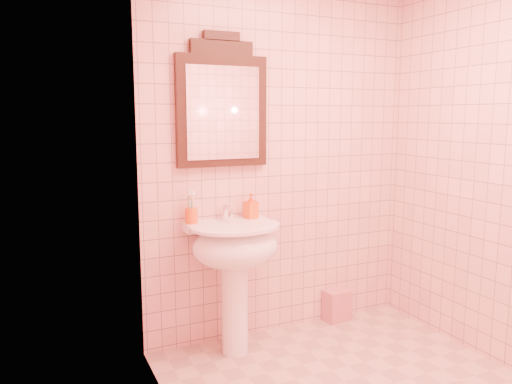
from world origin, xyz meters
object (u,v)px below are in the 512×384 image
pedestal_sink (235,255)px  towel (337,305)px  mirror (222,105)px  soap_dispenser (251,206)px  toothbrush_cup (191,215)px

pedestal_sink → towel: 1.07m
mirror → soap_dispenser: (0.17, -0.07, -0.66)m
soap_dispenser → towel: size_ratio=0.73×
toothbrush_cup → soap_dispenser: bearing=-2.6°
toothbrush_cup → towel: (1.14, 0.02, -0.80)m
toothbrush_cup → pedestal_sink: bearing=-32.3°
pedestal_sink → toothbrush_cup: 0.38m
mirror → towel: 1.75m
mirror → soap_dispenser: size_ratio=5.00×
pedestal_sink → toothbrush_cup: size_ratio=4.65×
towel → pedestal_sink: bearing=-169.4°
mirror → pedestal_sink: bearing=-90.0°
soap_dispenser → towel: bearing=-9.8°
pedestal_sink → towel: size_ratio=3.66×
mirror → soap_dispenser: mirror is taller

